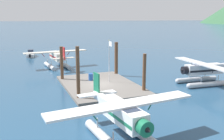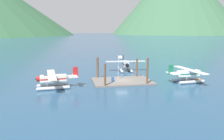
{
  "view_description": "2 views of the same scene",
  "coord_description": "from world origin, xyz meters",
  "px_view_note": "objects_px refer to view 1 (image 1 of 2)",
  "views": [
    {
      "loc": [
        28.04,
        -9.42,
        8.18
      ],
      "look_at": [
        -1.78,
        2.29,
        1.5
      ],
      "focal_mm": 40.46,
      "sensor_mm": 36.0,
      "label": 1
    },
    {
      "loc": [
        -10.91,
        -46.16,
        10.92
      ],
      "look_at": [
        -1.84,
        1.74,
        2.28
      ],
      "focal_mm": 36.95,
      "sensor_mm": 36.0,
      "label": 2
    }
  ],
  "objects_px": {
    "fuel_drum": "(91,77)",
    "seaplane_silver_bow_right": "(203,72)",
    "seaplane_white_stbd_aft": "(122,118)",
    "flagpole": "(109,56)",
    "seaplane_cream_port_aft": "(57,58)",
    "boat_white_open_sw": "(31,54)"
  },
  "relations": [
    {
      "from": "fuel_drum",
      "to": "boat_white_open_sw",
      "type": "distance_m",
      "value": 26.43
    },
    {
      "from": "flagpole",
      "to": "boat_white_open_sw",
      "type": "xyz_separation_m",
      "value": [
        -27.56,
        -7.49,
        -3.12
      ]
    },
    {
      "from": "fuel_drum",
      "to": "seaplane_white_stbd_aft",
      "type": "xyz_separation_m",
      "value": [
        15.59,
        -2.5,
        0.84
      ]
    },
    {
      "from": "fuel_drum",
      "to": "flagpole",
      "type": "bearing_deg",
      "value": 48.0
    },
    {
      "from": "seaplane_white_stbd_aft",
      "to": "seaplane_silver_bow_right",
      "type": "xyz_separation_m",
      "value": [
        -9.71,
        15.28,
        0.0
      ]
    },
    {
      "from": "flagpole",
      "to": "fuel_drum",
      "type": "bearing_deg",
      "value": -132.0
    },
    {
      "from": "seaplane_cream_port_aft",
      "to": "boat_white_open_sw",
      "type": "bearing_deg",
      "value": -167.09
    },
    {
      "from": "fuel_drum",
      "to": "boat_white_open_sw",
      "type": "relative_size",
      "value": 0.18
    },
    {
      "from": "flagpole",
      "to": "seaplane_cream_port_aft",
      "type": "height_order",
      "value": "flagpole"
    },
    {
      "from": "boat_white_open_sw",
      "to": "seaplane_silver_bow_right",
      "type": "bearing_deg",
      "value": 30.05
    },
    {
      "from": "flagpole",
      "to": "seaplane_white_stbd_aft",
      "type": "bearing_deg",
      "value": -17.64
    },
    {
      "from": "seaplane_cream_port_aft",
      "to": "boat_white_open_sw",
      "type": "distance_m",
      "value": 14.47
    },
    {
      "from": "flagpole",
      "to": "boat_white_open_sw",
      "type": "bearing_deg",
      "value": -164.8
    },
    {
      "from": "boat_white_open_sw",
      "to": "fuel_drum",
      "type": "bearing_deg",
      "value": 12.17
    },
    {
      "from": "flagpole",
      "to": "seaplane_cream_port_aft",
      "type": "distance_m",
      "value": 14.3
    },
    {
      "from": "seaplane_white_stbd_aft",
      "to": "boat_white_open_sw",
      "type": "height_order",
      "value": "seaplane_white_stbd_aft"
    },
    {
      "from": "flagpole",
      "to": "boat_white_open_sw",
      "type": "distance_m",
      "value": 28.73
    },
    {
      "from": "flagpole",
      "to": "seaplane_white_stbd_aft",
      "type": "xyz_separation_m",
      "value": [
        13.87,
        -4.41,
        -2.03
      ]
    },
    {
      "from": "seaplane_silver_bow_right",
      "to": "flagpole",
      "type": "bearing_deg",
      "value": -110.97
    },
    {
      "from": "fuel_drum",
      "to": "seaplane_silver_bow_right",
      "type": "bearing_deg",
      "value": 65.27
    },
    {
      "from": "fuel_drum",
      "to": "seaplane_silver_bow_right",
      "type": "relative_size",
      "value": 0.08
    },
    {
      "from": "seaplane_white_stbd_aft",
      "to": "seaplane_cream_port_aft",
      "type": "distance_m",
      "value": 27.37
    }
  ]
}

